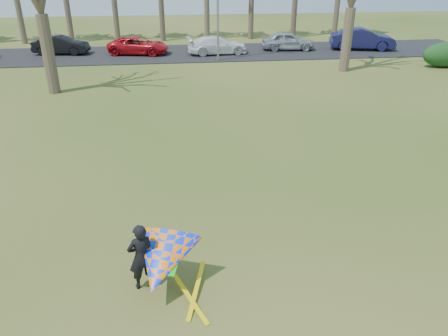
{
  "coord_description": "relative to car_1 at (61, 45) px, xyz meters",
  "views": [
    {
      "loc": [
        -1.45,
        -9.89,
        6.95
      ],
      "look_at": [
        0.0,
        2.0,
        1.1
      ],
      "focal_mm": 35.0,
      "sensor_mm": 36.0,
      "label": 1
    }
  ],
  "objects": [
    {
      "name": "parking_strip",
      "position": [
        9.76,
        -0.65,
        -0.72
      ],
      "size": [
        46.0,
        7.0,
        0.06
      ],
      "primitive_type": "cube",
      "color": "black",
      "rests_on": "ground"
    },
    {
      "name": "car_1",
      "position": [
        0.0,
        0.0,
        0.0
      ],
      "size": [
        4.34,
        2.02,
        1.38
      ],
      "primitive_type": "imported",
      "rotation": [
        0.0,
        0.0,
        1.43
      ],
      "color": "black",
      "rests_on": "parking_strip"
    },
    {
      "name": "car_5",
      "position": [
        23.76,
        -1.02,
        0.15
      ],
      "size": [
        5.32,
        2.81,
        1.67
      ],
      "primitive_type": "imported",
      "rotation": [
        0.0,
        0.0,
        1.35
      ],
      "color": "#161744",
      "rests_on": "parking_strip"
    },
    {
      "name": "hedge_near",
      "position": [
        27.09,
        -7.42,
        0.11
      ],
      "size": [
        3.41,
        1.55,
        1.71
      ],
      "primitive_type": "ellipsoid",
      "color": "#153A17",
      "rests_on": "ground"
    },
    {
      "name": "car_2",
      "position": [
        5.92,
        -0.69,
        -0.05
      ],
      "size": [
        4.93,
        2.99,
        1.28
      ],
      "primitive_type": "imported",
      "rotation": [
        0.0,
        0.0,
        1.37
      ],
      "color": "red",
      "rests_on": "parking_strip"
    },
    {
      "name": "car_4",
      "position": [
        17.77,
        -0.45,
        0.02
      ],
      "size": [
        4.33,
        2.11,
        1.42
      ],
      "primitive_type": "imported",
      "rotation": [
        0.0,
        0.0,
        1.47
      ],
      "color": "#969BA2",
      "rests_on": "parking_strip"
    },
    {
      "name": "car_3",
      "position": [
        11.97,
        -1.35,
        -0.02
      ],
      "size": [
        4.73,
        2.29,
        1.33
      ],
      "primitive_type": "imported",
      "rotation": [
        0.0,
        0.0,
        1.67
      ],
      "color": "white",
      "rests_on": "parking_strip"
    },
    {
      "name": "ground",
      "position": [
        9.76,
        -25.65,
        -0.75
      ],
      "size": [
        100.0,
        100.0,
        0.0
      ],
      "primitive_type": "plane",
      "color": "#224910",
      "rests_on": "ground"
    },
    {
      "name": "kite_flyer",
      "position": [
        7.83,
        -27.64,
        0.1
      ],
      "size": [
        2.13,
        2.39,
        2.02
      ],
      "color": "black",
      "rests_on": "ground"
    }
  ]
}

